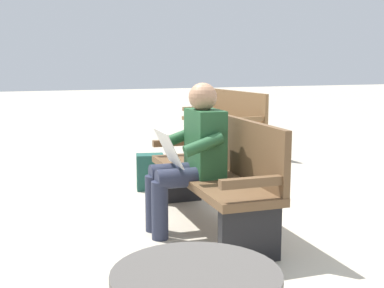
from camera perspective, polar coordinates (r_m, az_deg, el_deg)
ground_plane at (r=4.25m, az=1.80°, el=-9.19°), size 40.00×40.00×0.00m
bench_near at (r=4.15m, az=2.75°, el=-3.06°), size 1.81×0.52×0.90m
person_seated at (r=3.99m, az=-0.06°, el=-1.08°), size 0.58×0.58×1.18m
backpack at (r=5.40m, az=-4.70°, el=-3.15°), size 0.28×0.31×0.38m
bench_far at (r=7.68m, az=3.71°, el=2.65°), size 1.84×0.64×0.90m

